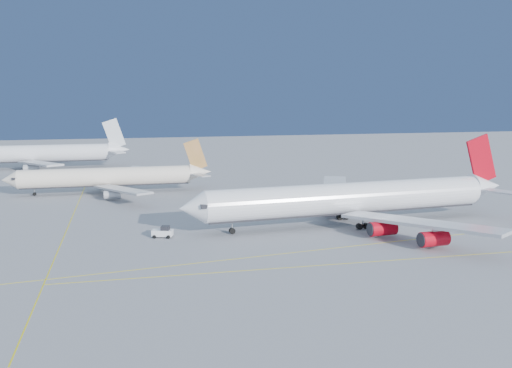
# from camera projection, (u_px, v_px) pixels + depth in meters

# --- Properties ---
(ground) EXTENTS (500.00, 500.00, 0.00)m
(ground) POSITION_uv_depth(u_px,v_px,m) (280.00, 244.00, 106.19)
(ground) COLOR slate
(ground) RESTS_ON ground
(taxiway_lines) EXTENTS (118.86, 140.00, 0.02)m
(taxiway_lines) POSITION_uv_depth(u_px,v_px,m) (198.00, 240.00, 109.10)
(taxiway_lines) COLOR #D5C50B
(taxiway_lines) RESTS_ON ground
(airliner_virgin) EXTENTS (75.61, 67.62, 18.64)m
(airliner_virgin) POSITION_uv_depth(u_px,v_px,m) (355.00, 198.00, 121.30)
(airliner_virgin) COLOR white
(airliner_virgin) RESTS_ON ground
(airliner_etihad) EXTENTS (56.63, 52.49, 14.82)m
(airliner_etihad) POSITION_uv_depth(u_px,v_px,m) (111.00, 177.00, 158.57)
(airliner_etihad) COLOR silver
(airliner_etihad) RESTS_ON ground
(airliner_third) EXTENTS (67.44, 62.38, 18.14)m
(airliner_third) POSITION_uv_depth(u_px,v_px,m) (36.00, 154.00, 207.67)
(airliner_third) COLOR white
(airliner_third) RESTS_ON ground
(pushback_tug) EXTENTS (4.35, 3.29, 2.23)m
(pushback_tug) POSITION_uv_depth(u_px,v_px,m) (163.00, 232.00, 111.03)
(pushback_tug) COLOR white
(pushback_tug) RESTS_ON ground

